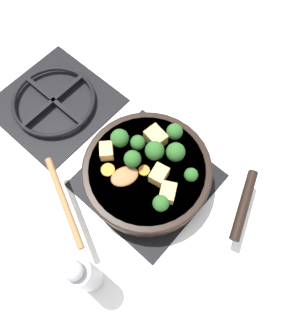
# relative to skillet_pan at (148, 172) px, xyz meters

# --- Properties ---
(ground_plane) EXTENTS (2.40, 2.40, 0.00)m
(ground_plane) POSITION_rel_skillet_pan_xyz_m (-0.00, 0.00, -0.06)
(ground_plane) COLOR white
(front_burner_grate) EXTENTS (0.31, 0.31, 0.03)m
(front_burner_grate) POSITION_rel_skillet_pan_xyz_m (-0.00, 0.00, -0.05)
(front_burner_grate) COLOR black
(front_burner_grate) RESTS_ON ground_plane
(rear_burner_grate) EXTENTS (0.31, 0.31, 0.03)m
(rear_burner_grate) POSITION_rel_skillet_pan_xyz_m (-0.00, 0.36, -0.05)
(rear_burner_grate) COLOR black
(rear_burner_grate) RESTS_ON ground_plane
(skillet_pan) EXTENTS (0.33, 0.43, 0.06)m
(skillet_pan) POSITION_rel_skillet_pan_xyz_m (0.00, 0.00, 0.00)
(skillet_pan) COLOR black
(skillet_pan) RESTS_ON front_burner_grate
(wooden_spoon) EXTENTS (0.23, 0.22, 0.02)m
(wooden_spoon) POSITION_rel_skillet_pan_xyz_m (-0.13, 0.06, 0.03)
(wooden_spoon) COLOR olive
(wooden_spoon) RESTS_ON skillet_pan
(tofu_cube_center_large) EXTENTS (0.05, 0.04, 0.03)m
(tofu_cube_center_large) POSITION_rel_skillet_pan_xyz_m (0.00, -0.04, 0.04)
(tofu_cube_center_large) COLOR tan
(tofu_cube_center_large) RESTS_ON skillet_pan
(tofu_cube_near_handle) EXTENTS (0.05, 0.05, 0.03)m
(tofu_cube_near_handle) POSITION_rel_skillet_pan_xyz_m (-0.04, 0.10, 0.04)
(tofu_cube_near_handle) COLOR tan
(tofu_cube_near_handle) RESTS_ON skillet_pan
(tofu_cube_east_chunk) EXTENTS (0.05, 0.05, 0.04)m
(tofu_cube_east_chunk) POSITION_rel_skillet_pan_xyz_m (0.07, 0.03, 0.05)
(tofu_cube_east_chunk) COLOR tan
(tofu_cube_east_chunk) RESTS_ON skillet_pan
(tofu_cube_west_chunk) EXTENTS (0.05, 0.05, 0.03)m
(tofu_cube_west_chunk) POSITION_rel_skillet_pan_xyz_m (-0.02, -0.08, 0.04)
(tofu_cube_west_chunk) COLOR tan
(tofu_cube_west_chunk) RESTS_ON skillet_pan
(broccoli_floret_near_spoon) EXTENTS (0.04, 0.04, 0.05)m
(broccoli_floret_near_spoon) POSITION_rel_skillet_pan_xyz_m (-0.05, -0.08, 0.05)
(broccoli_floret_near_spoon) COLOR #709956
(broccoli_floret_near_spoon) RESTS_ON skillet_pan
(broccoli_floret_center_top) EXTENTS (0.04, 0.04, 0.04)m
(broccoli_floret_center_top) POSITION_rel_skillet_pan_xyz_m (0.03, 0.06, 0.05)
(broccoli_floret_center_top) COLOR #709956
(broccoli_floret_center_top) RESTS_ON skillet_pan
(broccoli_floret_east_rim) EXTENTS (0.05, 0.05, 0.05)m
(broccoli_floret_east_rim) POSITION_rel_skillet_pan_xyz_m (0.07, -0.03, 0.06)
(broccoli_floret_east_rim) COLOR #709956
(broccoli_floret_east_rim) RESTS_ON skillet_pan
(broccoli_floret_west_rim) EXTENTS (0.03, 0.03, 0.04)m
(broccoli_floret_west_rim) POSITION_rel_skillet_pan_xyz_m (0.05, -0.09, 0.05)
(broccoli_floret_west_rim) COLOR #709956
(broccoli_floret_west_rim) RESTS_ON skillet_pan
(broccoli_floret_north_edge) EXTENTS (0.04, 0.04, 0.05)m
(broccoli_floret_north_edge) POSITION_rel_skillet_pan_xyz_m (-0.01, 0.04, 0.05)
(broccoli_floret_north_edge) COLOR #709956
(broccoli_floret_north_edge) RESTS_ON skillet_pan
(broccoli_floret_south_cluster) EXTENTS (0.05, 0.05, 0.05)m
(broccoli_floret_south_cluster) POSITION_rel_skillet_pan_xyz_m (0.00, 0.10, 0.06)
(broccoli_floret_south_cluster) COLOR #709956
(broccoli_floret_south_cluster) RESTS_ON skillet_pan
(broccoli_floret_mid_floret) EXTENTS (0.04, 0.04, 0.05)m
(broccoli_floret_mid_floret) POSITION_rel_skillet_pan_xyz_m (0.11, 0.01, 0.05)
(broccoli_floret_mid_floret) COLOR #709956
(broccoli_floret_mid_floret) RESTS_ON skillet_pan
(broccoli_floret_small_inner) EXTENTS (0.05, 0.05, 0.05)m
(broccoli_floret_small_inner) POSITION_rel_skillet_pan_xyz_m (0.04, 0.01, 0.06)
(broccoli_floret_small_inner) COLOR #709956
(broccoli_floret_small_inner) RESTS_ON skillet_pan
(carrot_slice_orange_thin) EXTENTS (0.03, 0.03, 0.01)m
(carrot_slice_orange_thin) POSITION_rel_skillet_pan_xyz_m (-0.07, 0.07, 0.03)
(carrot_slice_orange_thin) COLOR orange
(carrot_slice_orange_thin) RESTS_ON skillet_pan
(carrot_slice_near_center) EXTENTS (0.03, 0.03, 0.01)m
(carrot_slice_near_center) POSITION_rel_skillet_pan_xyz_m (-0.01, 0.00, 0.03)
(carrot_slice_near_center) COLOR orange
(carrot_slice_near_center) RESTS_ON skillet_pan
(pepper_mill) EXTENTS (0.06, 0.06, 0.23)m
(pepper_mill) POSITION_rel_skillet_pan_xyz_m (-0.27, -0.07, 0.05)
(pepper_mill) COLOR #B2B2B7
(pepper_mill) RESTS_ON ground_plane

